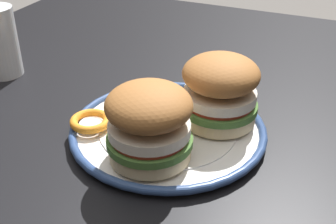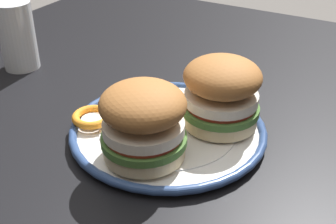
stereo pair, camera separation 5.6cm
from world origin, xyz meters
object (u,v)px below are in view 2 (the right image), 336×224
Objects in this scene: dinner_plate at (168,130)px; sandwich_half_right at (143,121)px; dining_table at (131,189)px; sandwich_half_left at (222,92)px; drinking_glass at (18,40)px.

dinner_plate is 1.87× the size of sandwich_half_right.
dinner_plate is (-0.04, 0.04, 0.10)m from dining_table.
sandwich_half_left is 0.13m from sandwich_half_right.
sandwich_half_right reaches higher than dining_table.
sandwich_half_left is at bearing 125.60° from dinner_plate.
dining_table is 0.17m from sandwich_half_right.
sandwich_half_left is at bearing 155.47° from sandwich_half_right.
dinner_plate is at bearing -54.40° from sandwich_half_left.
drinking_glass is (-0.14, -0.36, -0.01)m from sandwich_half_right.
dining_table is at bearing -43.77° from dinner_plate.
drinking_glass reaches higher than dining_table.
sandwich_half_right is (0.12, -0.05, 0.00)m from sandwich_half_left.
drinking_glass reaches higher than sandwich_half_left.
drinking_glass is (-0.02, -0.42, -0.01)m from sandwich_half_left.
drinking_glass is at bearing -93.35° from sandwich_half_left.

